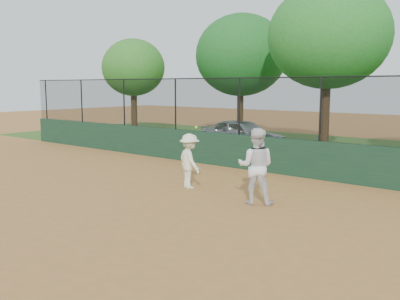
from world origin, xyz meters
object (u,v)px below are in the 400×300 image
Objects in this scene: player_main at (190,161)px; tree_0 at (133,68)px; parked_car at (242,134)px; player_second at (256,166)px; tree_1 at (241,55)px; tree_2 at (328,36)px.

tree_0 is (-11.08, 8.14, 3.13)m from player_main.
player_second is at bearing -140.39° from parked_car.
tree_1 reaches higher than tree_0.
player_main is 0.26× the size of tree_2.
tree_2 reaches higher than player_main.
player_main is at bearing -36.29° from tree_0.
tree_1 is 6.30m from tree_2.
tree_0 is (-7.94, 0.65, 3.21)m from parked_car.
player_main is 0.27× the size of tree_1.
player_second reaches higher than player_main.
player_second is 0.34× the size of tree_0.
parked_car is at bearing -4.71° from tree_0.
player_main is (3.14, -7.48, 0.08)m from parked_car.
player_second is 0.27× the size of tree_2.
tree_2 reaches higher than tree_1.
tree_0 is 11.60m from tree_2.
player_main is 9.22m from tree_2.
tree_0 is at bearing -179.58° from tree_2.
tree_2 reaches higher than parked_car.
tree_2 reaches higher than tree_0.
tree_2 is at bearing -101.93° from player_second.
parked_car is 8.12m from player_main.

